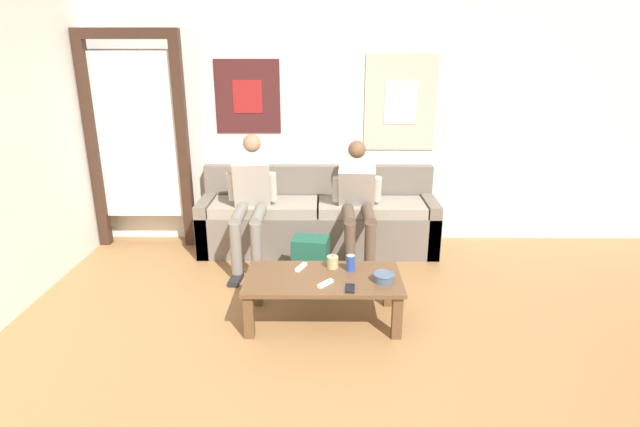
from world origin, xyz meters
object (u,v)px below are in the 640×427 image
(couch, at_px, (318,221))
(person_seated_adult, at_px, (250,197))
(ceramic_bowl, at_px, (384,277))
(game_controller_near_left, at_px, (325,284))
(coffee_table, at_px, (323,284))
(cell_phone, at_px, (350,288))
(game_controller_near_right, at_px, (301,267))
(pillar_candle, at_px, (333,262))
(backpack, at_px, (310,260))
(person_seated_teen, at_px, (358,200))
(drink_can_blue, at_px, (351,263))

(couch, bearing_deg, person_seated_adult, -151.07)
(ceramic_bowl, height_order, game_controller_near_left, ceramic_bowl)
(coffee_table, height_order, cell_phone, cell_phone)
(ceramic_bowl, relative_size, game_controller_near_right, 1.09)
(pillar_candle, distance_m, cell_phone, 0.38)
(backpack, bearing_deg, coffee_table, -80.75)
(person_seated_adult, distance_m, game_controller_near_right, 1.12)
(game_controller_near_left, distance_m, game_controller_near_right, 0.34)
(coffee_table, height_order, person_seated_adult, person_seated_adult)
(cell_phone, bearing_deg, person_seated_adult, 123.76)
(person_seated_teen, bearing_deg, drink_can_blue, -96.56)
(game_controller_near_left, bearing_deg, cell_phone, -19.39)
(game_controller_near_right, bearing_deg, person_seated_teen, 62.96)
(couch, distance_m, pillar_candle, 1.30)
(couch, distance_m, game_controller_near_right, 1.31)
(game_controller_near_left, bearing_deg, person_seated_teen, 76.21)
(couch, bearing_deg, person_seated_teen, -42.08)
(couch, distance_m, person_seated_teen, 0.60)
(person_seated_teen, bearing_deg, couch, 137.92)
(game_controller_near_left, height_order, cell_phone, game_controller_near_left)
(drink_can_blue, distance_m, game_controller_near_right, 0.38)
(person_seated_adult, distance_m, cell_phone, 1.59)
(coffee_table, distance_m, person_seated_teen, 1.20)
(ceramic_bowl, bearing_deg, backpack, 126.14)
(person_seated_teen, xyz_separation_m, game_controller_near_right, (-0.49, -0.96, -0.25))
(backpack, bearing_deg, cell_phone, -71.13)
(couch, bearing_deg, ceramic_bowl, -72.08)
(person_seated_adult, height_order, pillar_candle, person_seated_adult)
(coffee_table, bearing_deg, person_seated_teen, 73.78)
(person_seated_adult, height_order, backpack, person_seated_adult)
(game_controller_near_left, bearing_deg, coffee_table, 97.32)
(coffee_table, distance_m, cell_phone, 0.28)
(couch, height_order, game_controller_near_right, couch)
(person_seated_adult, bearing_deg, cell_phone, -56.24)
(coffee_table, xyz_separation_m, person_seated_teen, (0.32, 1.11, 0.32))
(cell_phone, bearing_deg, pillar_candle, 107.90)
(backpack, xyz_separation_m, game_controller_near_left, (0.13, -0.82, 0.18))
(pillar_candle, height_order, game_controller_near_right, pillar_candle)
(couch, xyz_separation_m, game_controller_near_left, (0.07, -1.59, 0.08))
(drink_can_blue, bearing_deg, game_controller_near_left, -127.53)
(game_controller_near_left, bearing_deg, ceramic_bowl, 9.11)
(ceramic_bowl, bearing_deg, coffee_table, 171.20)
(coffee_table, distance_m, drink_can_blue, 0.27)
(couch, height_order, cell_phone, couch)
(person_seated_teen, relative_size, backpack, 2.84)
(couch, bearing_deg, backpack, -94.45)
(couch, xyz_separation_m, drink_can_blue, (0.26, -1.34, 0.12))
(person_seated_adult, distance_m, backpack, 0.84)
(person_seated_adult, distance_m, person_seated_teen, 1.00)
(person_seated_adult, relative_size, cell_phone, 8.50)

